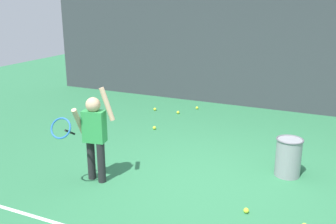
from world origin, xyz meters
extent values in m
plane|color=#2D7247|center=(0.00, 0.00, 0.00)|extent=(20.00, 20.00, 0.00)
cube|color=#383D42|center=(0.00, 4.13, 1.61)|extent=(11.34, 0.08, 3.22)
cylinder|color=slate|center=(-5.52, 4.19, 1.68)|extent=(0.09, 0.09, 3.37)
cylinder|color=slate|center=(-1.84, 4.19, 1.68)|extent=(0.09, 0.09, 3.37)
cylinder|color=#232326|center=(-1.48, -0.56, 0.29)|extent=(0.11, 0.11, 0.58)
cylinder|color=#232326|center=(-1.29, -0.58, 0.29)|extent=(0.11, 0.11, 0.58)
cube|color=green|center=(-1.39, -0.57, 0.80)|extent=(0.32, 0.22, 0.44)
sphere|color=tan|center=(-1.39, -0.57, 1.10)|extent=(0.20, 0.20, 0.20)
cylinder|color=tan|center=(-1.20, -0.52, 1.12)|extent=(0.22, 0.10, 0.46)
cylinder|color=tan|center=(-1.57, -0.66, 0.87)|extent=(0.12, 0.30, 0.43)
cylinder|color=black|center=(-1.62, -0.79, 0.75)|extent=(0.07, 0.24, 0.15)
torus|color=#2666B2|center=(-1.58, -1.01, 0.88)|extent=(0.31, 0.21, 0.26)
cylinder|color=gray|center=(1.02, 0.71, 0.28)|extent=(0.36, 0.36, 0.55)
torus|color=#595B60|center=(1.02, 0.71, 0.55)|extent=(0.38, 0.38, 0.02)
sphere|color=#CCE033|center=(0.74, -0.55, 0.03)|extent=(0.07, 0.07, 0.07)
sphere|color=#CCE033|center=(-1.63, 2.87, 0.03)|extent=(0.07, 0.07, 0.07)
sphere|color=#CCE033|center=(-1.63, 1.71, 0.03)|extent=(0.07, 0.07, 0.07)
sphere|color=#CCE033|center=(-2.21, 2.88, 0.03)|extent=(0.07, 0.07, 0.07)
sphere|color=#CCE033|center=(-1.38, 3.39, 0.03)|extent=(0.07, 0.07, 0.07)
camera|label=1|loc=(1.60, -4.66, 2.48)|focal=41.34mm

